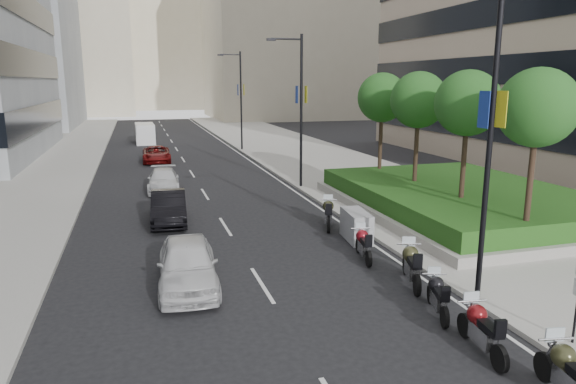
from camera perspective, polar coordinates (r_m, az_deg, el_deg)
name	(u,v)px	position (r m, az deg, el deg)	size (l,w,h in m)	color
ground	(356,337)	(13.64, 7.59, -15.65)	(160.00, 160.00, 0.00)	black
sidewalk_right	(310,157)	(43.77, 2.49, 3.94)	(10.00, 100.00, 0.15)	#9E9B93
sidewalk_left	(41,168)	(42.03, -25.75, 2.39)	(8.00, 100.00, 0.15)	#9E9B93
lane_edge	(249,160)	(42.37, -4.32, 3.54)	(0.12, 100.00, 0.01)	silver
lane_centre	(185,163)	(41.61, -11.35, 3.18)	(0.12, 100.00, 0.01)	silver
building_cream_right	(289,14)	(95.62, 0.16, 19.19)	(28.00, 24.00, 36.00)	#B7AD93
building_cream_left	(60,25)	(112.24, -24.02, 16.62)	(26.00, 24.00, 34.00)	#B7AD93
building_cream_centre	(161,27)	(131.77, -13.91, 17.36)	(30.00, 24.00, 38.00)	#B7AD93
planter	(462,207)	(26.50, 18.73, -1.55)	(10.00, 14.00, 0.40)	gray
hedge	(462,195)	(26.37, 18.82, -0.28)	(9.40, 13.40, 0.80)	#1E3F12
tree_0	(538,108)	(20.21, 25.98, 8.36)	(2.80, 2.80, 6.30)	#332319
tree_1	(468,104)	(23.33, 19.35, 9.25)	(2.80, 2.80, 6.30)	#332319
tree_2	(419,100)	(26.69, 14.32, 9.84)	(2.80, 2.80, 6.30)	#332319
tree_3	(382,98)	(30.20, 10.41, 10.24)	(2.80, 2.80, 6.30)	#332319
lamp_post_0	(486,129)	(15.15, 21.15, 6.52)	(2.34, 0.45, 9.00)	black
lamp_post_1	(299,104)	(30.42, 1.20, 9.77)	(2.34, 0.45, 9.00)	black
lamp_post_2	(239,96)	(47.88, -5.43, 10.60)	(2.34, 0.45, 9.00)	black
motorcycle_0	(570,375)	(12.23, 28.82, -17.41)	(0.77, 2.29, 1.15)	black
motorcycle_1	(481,329)	(13.40, 20.67, -14.08)	(0.74, 2.23, 1.11)	black
motorcycle_2	(438,296)	(15.04, 16.30, -11.01)	(0.87, 1.99, 1.03)	black
motorcycle_3	(411,265)	(16.92, 13.56, -7.90)	(1.01, 2.31, 1.19)	black
motorcycle_4	(363,244)	(18.90, 8.38, -5.77)	(0.71, 2.10, 1.05)	black
motorcycle_5	(356,226)	(21.01, 7.59, -3.78)	(1.02, 2.12, 1.22)	black
motorcycle_6	(328,214)	(22.82, 4.49, -2.40)	(1.01, 2.23, 1.15)	black
car_a	(188,264)	(16.47, -11.10, -7.85)	(1.81, 4.50, 1.53)	silver
car_b	(169,207)	(24.04, -13.12, -1.67)	(1.53, 4.38, 1.44)	black
car_c	(163,180)	(31.20, -13.67, 1.29)	(1.78, 4.37, 1.27)	silver
car_d	(156,154)	(42.48, -14.41, 4.09)	(2.14, 4.65, 1.29)	#5F0B0B
delivery_van	(145,134)	(55.95, -15.59, 6.20)	(1.95, 4.87, 2.03)	white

